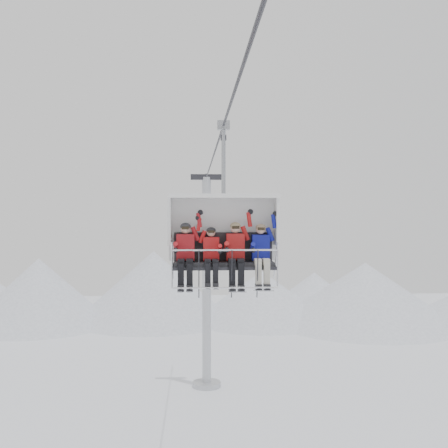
{
  "coord_description": "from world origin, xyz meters",
  "views": [
    {
      "loc": [
        -0.67,
        -13.35,
        11.26
      ],
      "look_at": [
        0.0,
        0.0,
        10.91
      ],
      "focal_mm": 45.0,
      "sensor_mm": 36.0,
      "label": 1
    }
  ],
  "objects_px": {
    "lift_tower_right": "(207,296)",
    "skier_center_right": "(236,252)",
    "skier_far_right": "(261,253)",
    "skier_center_left": "(211,254)",
    "chairlift_carrier": "(223,231)",
    "skier_far_left": "(185,252)"
  },
  "relations": [
    {
      "from": "lift_tower_right",
      "to": "skier_center_right",
      "type": "height_order",
      "value": "lift_tower_right"
    },
    {
      "from": "skier_center_right",
      "to": "skier_far_right",
      "type": "height_order",
      "value": "skier_center_right"
    },
    {
      "from": "skier_center_right",
      "to": "skier_far_right",
      "type": "xyz_separation_m",
      "value": [
        0.61,
        -0.0,
        -0.02
      ]
    },
    {
      "from": "skier_center_right",
      "to": "skier_far_right",
      "type": "distance_m",
      "value": 0.61
    },
    {
      "from": "skier_center_right",
      "to": "skier_center_left",
      "type": "bearing_deg",
      "value": -178.58
    },
    {
      "from": "skier_center_left",
      "to": "skier_center_right",
      "type": "bearing_deg",
      "value": 1.42
    },
    {
      "from": "chairlift_carrier",
      "to": "skier_far_right",
      "type": "relative_size",
      "value": 2.36
    },
    {
      "from": "skier_far_right",
      "to": "chairlift_carrier",
      "type": "bearing_deg",
      "value": 160.76
    },
    {
      "from": "chairlift_carrier",
      "to": "skier_center_left",
      "type": "bearing_deg",
      "value": -133.18
    },
    {
      "from": "skier_center_right",
      "to": "skier_far_right",
      "type": "relative_size",
      "value": 1.02
    },
    {
      "from": "lift_tower_right",
      "to": "skier_far_left",
      "type": "distance_m",
      "value": 22.4
    },
    {
      "from": "skier_center_left",
      "to": "chairlift_carrier",
      "type": "bearing_deg",
      "value": 46.82
    },
    {
      "from": "skier_center_right",
      "to": "lift_tower_right",
      "type": "bearing_deg",
      "value": 90.74
    },
    {
      "from": "skier_far_right",
      "to": "skier_far_left",
      "type": "bearing_deg",
      "value": 179.9
    },
    {
      "from": "lift_tower_right",
      "to": "skier_far_right",
      "type": "xyz_separation_m",
      "value": [
        0.9,
        -21.93,
        4.44
      ]
    },
    {
      "from": "skier_far_left",
      "to": "skier_center_left",
      "type": "distance_m",
      "value": 0.62
    },
    {
      "from": "skier_far_left",
      "to": "skier_center_right",
      "type": "bearing_deg",
      "value": 0.07
    },
    {
      "from": "lift_tower_right",
      "to": "skier_center_left",
      "type": "relative_size",
      "value": 7.99
    },
    {
      "from": "chairlift_carrier",
      "to": "skier_far_left",
      "type": "xyz_separation_m",
      "value": [
        -0.92,
        -0.31,
        -0.51
      ]
    },
    {
      "from": "skier_far_left",
      "to": "skier_far_right",
      "type": "distance_m",
      "value": 1.82
    },
    {
      "from": "skier_center_right",
      "to": "chairlift_carrier",
      "type": "bearing_deg",
      "value": 132.6
    },
    {
      "from": "skier_far_left",
      "to": "skier_center_left",
      "type": "height_order",
      "value": "skier_far_left"
    }
  ]
}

